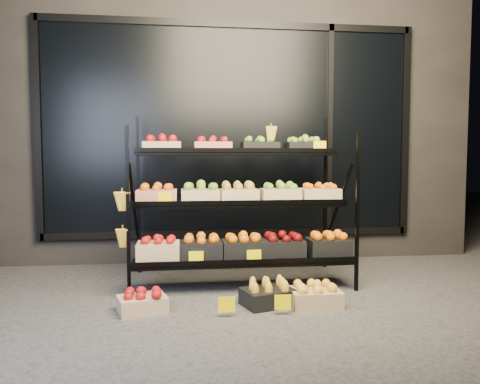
{
  "coord_description": "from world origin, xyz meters",
  "views": [
    {
      "loc": [
        -0.56,
        -3.9,
        1.21
      ],
      "look_at": [
        -0.01,
        0.55,
        0.9
      ],
      "focal_mm": 35.0,
      "sensor_mm": 36.0,
      "label": 1
    }
  ],
  "objects": [
    {
      "name": "tag_floor_a",
      "position": [
        -0.23,
        -0.4,
        0.06
      ],
      "size": [
        0.13,
        0.01,
        0.12
      ],
      "primitive_type": "cube",
      "color": "#F9DB00",
      "rests_on": "ground"
    },
    {
      "name": "floor_crate_midleft",
      "position": [
        0.14,
        -0.15,
        0.1
      ],
      "size": [
        0.48,
        0.41,
        0.2
      ],
      "rotation": [
        0.0,
        0.0,
        0.3
      ],
      "color": "black",
      "rests_on": "ground"
    },
    {
      "name": "floor_crate_midright",
      "position": [
        0.52,
        -0.21,
        0.1
      ],
      "size": [
        0.41,
        0.31,
        0.2
      ],
      "rotation": [
        0.0,
        0.0,
        -0.04
      ],
      "color": "tan",
      "rests_on": "ground"
    },
    {
      "name": "tag_floor_b",
      "position": [
        0.21,
        -0.4,
        0.06
      ],
      "size": [
        0.13,
        0.01,
        0.12
      ],
      "primitive_type": "cube",
      "color": "#F9DB00",
      "rests_on": "ground"
    },
    {
      "name": "floor_crate_left",
      "position": [
        -0.88,
        -0.19,
        0.09
      ],
      "size": [
        0.43,
        0.37,
        0.19
      ],
      "rotation": [
        0.0,
        0.0,
        0.29
      ],
      "color": "tan",
      "rests_on": "ground"
    },
    {
      "name": "display_rack",
      "position": [
        -0.01,
        0.6,
        0.79
      ],
      "size": [
        2.18,
        1.02,
        1.67
      ],
      "color": "black",
      "rests_on": "ground"
    },
    {
      "name": "ground",
      "position": [
        0.0,
        0.0,
        0.0
      ],
      "size": [
        24.0,
        24.0,
        0.0
      ],
      "primitive_type": "plane",
      "color": "#514F4C",
      "rests_on": "ground"
    },
    {
      "name": "building",
      "position": [
        0.0,
        2.59,
        1.75
      ],
      "size": [
        6.0,
        2.08,
        3.5
      ],
      "color": "#2D2826",
      "rests_on": "ground"
    }
  ]
}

